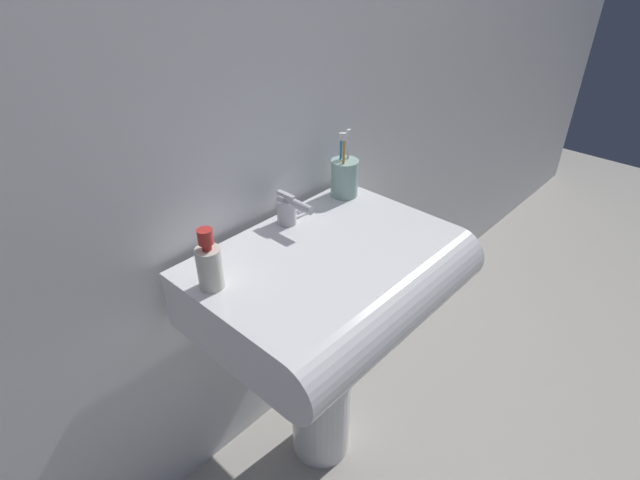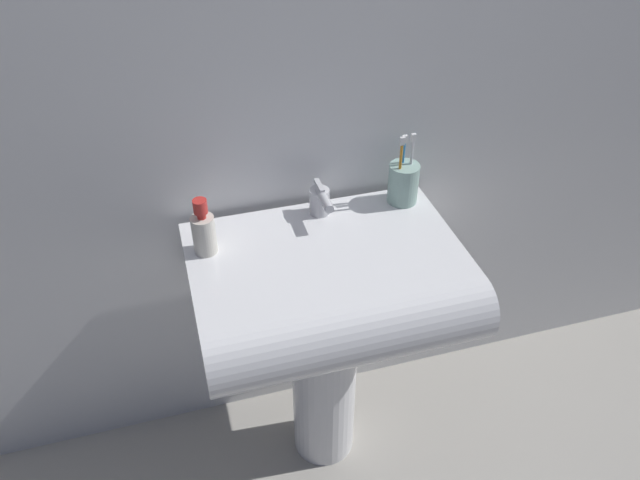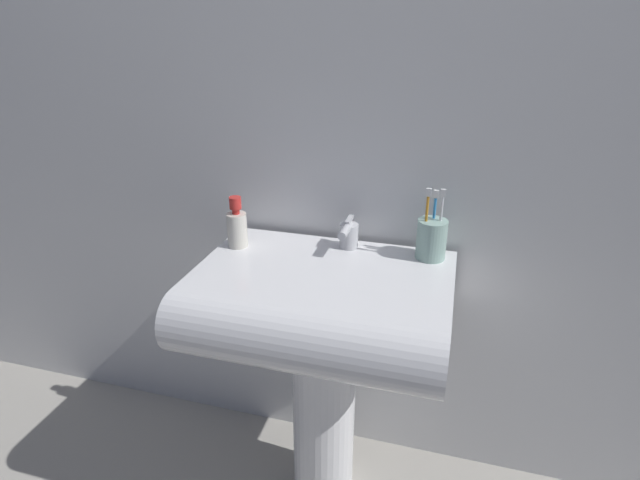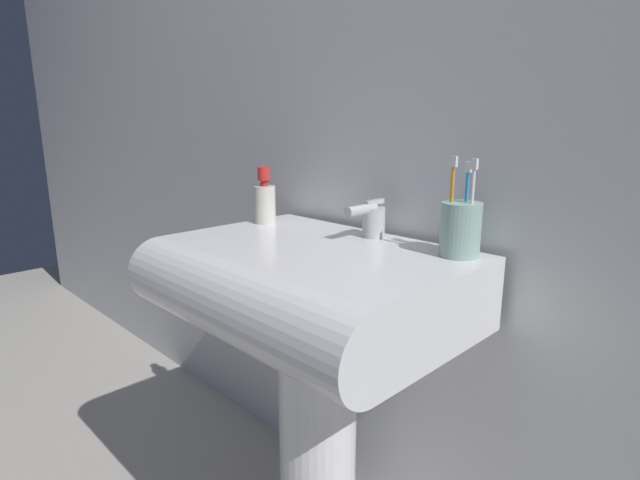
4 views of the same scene
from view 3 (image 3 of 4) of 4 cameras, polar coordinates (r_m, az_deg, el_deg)
wall_back at (r=1.34m, az=3.42°, el=18.99°), size 5.00×0.05×2.40m
sink_pedestal at (r=1.50m, az=0.41°, el=-18.76°), size 0.18×0.18×0.60m
sink_basin at (r=1.23m, az=-0.21°, el=-7.61°), size 0.63×0.47×0.15m
faucet at (r=1.34m, az=3.25°, el=0.67°), size 0.05×0.12×0.08m
toothbrush_cup at (r=1.31m, az=12.62°, el=0.18°), size 0.08×0.08×0.19m
soap_bottle at (r=1.36m, az=-9.47°, el=1.49°), size 0.05×0.05×0.14m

